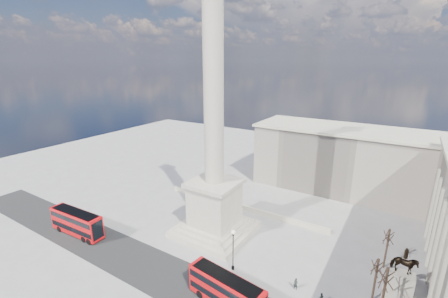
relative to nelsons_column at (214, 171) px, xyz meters
name	(u,v)px	position (x,y,z in m)	size (l,w,h in m)	color
ground	(200,243)	(0.00, -5.00, -12.92)	(180.00, 180.00, 0.00)	gray
asphalt_road	(187,286)	(5.00, -15.00, -12.91)	(120.00, 9.00, 0.01)	#272727
nelsons_column	(214,171)	(0.00, 0.00, 0.00)	(14.00, 14.00, 49.85)	#B9AE9A
balustrade_wall	(241,207)	(0.00, 11.00, -12.37)	(40.00, 0.60, 1.10)	#BBB49B
building_northeast	(356,161)	(20.00, 35.00, -4.59)	(51.00, 17.00, 16.60)	#BDAF9B
red_bus_a	(77,223)	(-22.16, -15.23, -10.33)	(12.28, 3.43, 4.93)	#BF090D
red_bus_b	(227,291)	(12.00, -15.05, -10.43)	(11.90, 4.03, 4.73)	#BF090D
victorian_lamp	(233,247)	(8.89, -8.00, -8.67)	(0.62, 0.62, 7.21)	black
equestrian_statue	(400,282)	(32.16, -1.16, -9.95)	(4.10, 3.08, 8.52)	#BBB49B
bare_tree_near	(387,277)	(30.32, -6.47, -6.13)	(1.97, 1.97, 8.62)	#332319
bare_tree_mid	(377,266)	(29.09, -3.17, -7.21)	(1.91, 1.91, 7.24)	#332319
bare_tree_far	(389,236)	(29.80, 5.64, -7.00)	(1.84, 1.84, 7.52)	#332319
pedestrian_walking	(296,284)	(19.11, -6.94, -11.96)	(0.70, 0.46, 1.91)	#212625
pedestrian_standing	(321,298)	(22.99, -7.45, -12.14)	(0.76, 0.59, 1.56)	#212625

